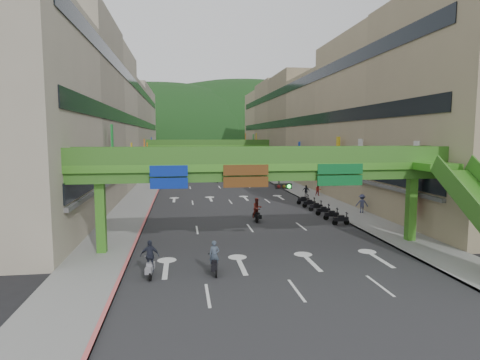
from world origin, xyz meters
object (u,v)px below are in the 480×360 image
at_px(scooter_rider_near, 214,259).
at_px(pedestrian_red, 318,191).
at_px(car_silver, 202,174).
at_px(car_yellow, 226,166).
at_px(scooter_rider_mid, 257,209).
at_px(overpass_near, 280,175).

xyz_separation_m(scooter_rider_near, pedestrian_red, (15.65, 27.38, -0.14)).
distance_m(car_silver, pedestrian_red, 29.90).
relative_size(scooter_rider_near, car_yellow, 0.53).
xyz_separation_m(scooter_rider_near, scooter_rider_mid, (5.01, 13.54, 0.25)).
height_order(scooter_rider_near, car_silver, scooter_rider_near).
bearing_deg(scooter_rider_mid, car_yellow, 86.44).
distance_m(overpass_near, car_silver, 49.88).
relative_size(overpass_near, scooter_rider_mid, 12.70).
bearing_deg(overpass_near, scooter_rider_mid, 89.06).
height_order(car_silver, car_yellow, car_yellow).
distance_m(scooter_rider_near, car_yellow, 73.93).
height_order(overpass_near, car_yellow, overpass_near).
distance_m(scooter_rider_mid, car_yellow, 59.99).
xyz_separation_m(car_yellow, pedestrian_red, (6.91, -46.02, 0.13)).
height_order(scooter_rider_near, scooter_rider_mid, scooter_rider_mid).
relative_size(scooter_rider_mid, car_silver, 0.58).
bearing_deg(car_yellow, scooter_rider_near, -100.42).
distance_m(overpass_near, scooter_rider_near, 7.84).
distance_m(overpass_near, pedestrian_red, 25.80).
xyz_separation_m(overpass_near, scooter_rider_near, (-4.86, -4.38, -4.31)).
height_order(overpass_near, scooter_rider_mid, overpass_near).
relative_size(overpass_near, scooter_rider_near, 14.40).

